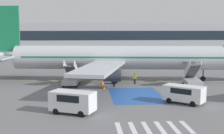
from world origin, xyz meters
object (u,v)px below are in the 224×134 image
Objects in this scene: boarding_stairs_aft at (72,79)px; service_van_0 at (73,100)px; fuel_tanker at (81,59)px; traffic_cone_0 at (102,82)px; terminal_building at (95,36)px; service_van_2 at (184,93)px; boarding_stairs_forward at (192,79)px; traffic_cone_1 at (104,87)px; airliner at (121,57)px; ground_crew_1 at (135,78)px; ground_crew_0 at (114,80)px.

service_van_0 is (0.88, -16.04, 0.36)m from boarding_stairs_aft.
fuel_tanker is 16.45× the size of traffic_cone_0.
terminal_building reaches higher than fuel_tanker.
fuel_tanker reaches higher than service_van_2.
service_van_0 is at bearing 9.13° from fuel_tanker.
boarding_stairs_aft is 8.81× the size of traffic_cone_0.
terminal_building reaches higher than traffic_cone_0.
service_van_0 is (-17.11, -13.81, 0.33)m from boarding_stairs_forward.
traffic_cone_0 is (3.63, -24.95, -1.33)m from fuel_tanker.
terminal_building is at bearing -135.92° from service_van_2.
traffic_cone_1 is at bearing 16.71° from fuel_tanker.
fuel_tanker is at bearing 24.50° from service_van_0.
ground_crew_1 is (1.76, -3.30, -2.89)m from airliner.
traffic_cone_0 is at bearing 176.33° from boarding_stairs_forward.
service_van_0 is 13.34m from traffic_cone_1.
boarding_stairs_forward is at bearing 4.69° from traffic_cone_1.
airliner is 97.70× the size of traffic_cone_1.
traffic_cone_0 is at bearing 18.76° from ground_crew_1.
airliner reaches higher than boarding_stairs_forward.
service_van_2 is at bearing 136.78° from ground_crew_0.
fuel_tanker is at bearing 94.65° from boarding_stairs_aft.
airliner reaches higher than traffic_cone_0.
boarding_stairs_aft is (-17.99, 2.23, -0.03)m from boarding_stairs_forward.
terminal_building reaches higher than traffic_cone_1.
traffic_cone_0 is at bearing -106.61° from service_van_2.
fuel_tanker is 26.48m from ground_crew_1.
terminal_building reaches higher than boarding_stairs_aft.
boarding_stairs_aft reaches higher than traffic_cone_1.
service_van_0 reaches higher than traffic_cone_0.
ground_crew_0 reaches higher than traffic_cone_0.
ground_crew_0 is at bearing -175.42° from boarding_stairs_forward.
traffic_cone_1 is at bearing -97.73° from service_van_2.
service_van_2 is 15.71m from traffic_cone_0.
airliner is at bearing -88.35° from terminal_building.
boarding_stairs_aft is at bearing 144.98° from traffic_cone_1.
boarding_stairs_aft is at bearing -1.30° from ground_crew_0.
ground_crew_0 is (5.46, 14.31, -0.36)m from service_van_0.
traffic_cone_1 is (4.74, -3.32, -0.76)m from boarding_stairs_aft.
service_van_0 is 18.52m from ground_crew_1.
traffic_cone_1 is (-5.00, -3.55, -0.75)m from ground_crew_1.
ground_crew_1 is at bearing 28.50° from fuel_tanker.
service_van_0 is 8.00× the size of traffic_cone_0.
terminal_building is (0.90, 87.99, 5.10)m from traffic_cone_1.
airliner is at bearing 44.66° from traffic_cone_0.
traffic_cone_0 is (-5.04, 0.06, -0.68)m from ground_crew_1.
fuel_tanker is (-16.93, 27.47, 0.62)m from boarding_stairs_forward.
ground_crew_1 is at bearing -3.80° from service_van_0.
ground_crew_1 reaches higher than traffic_cone_1.
ground_crew_0 reaches higher than traffic_cone_1.
service_van_0 is 1.03× the size of service_van_2.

